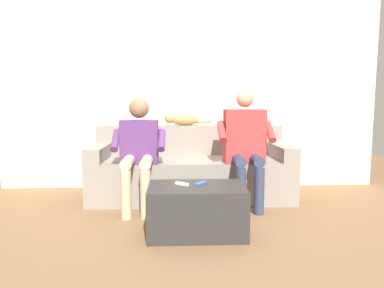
# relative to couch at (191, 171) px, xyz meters

# --- Properties ---
(ground_plane) EXTENTS (8.00, 8.00, 0.00)m
(ground_plane) POSITION_rel_couch_xyz_m (0.00, 0.74, -0.29)
(ground_plane) COLOR #846042
(back_wall) EXTENTS (4.78, 0.06, 2.79)m
(back_wall) POSITION_rel_couch_xyz_m (0.00, -0.51, 1.10)
(back_wall) COLOR beige
(back_wall) RESTS_ON ground
(couch) EXTENTS (2.22, 0.84, 0.81)m
(couch) POSITION_rel_couch_xyz_m (0.00, 0.00, 0.00)
(couch) COLOR gray
(couch) RESTS_ON ground
(coffee_table) EXTENTS (0.79, 0.51, 0.40)m
(coffee_table) POSITION_rel_couch_xyz_m (0.00, 1.16, -0.09)
(coffee_table) COLOR #2D2D2D
(coffee_table) RESTS_ON ground
(person_left_seated) EXTENTS (0.57, 0.50, 1.21)m
(person_left_seated) POSITION_rel_couch_xyz_m (-0.54, 0.40, 0.39)
(person_left_seated) COLOR #B23838
(person_left_seated) RESTS_ON ground
(person_right_seated) EXTENTS (0.53, 0.58, 1.13)m
(person_right_seated) POSITION_rel_couch_xyz_m (0.54, 0.43, 0.35)
(person_right_seated) COLOR #5B3370
(person_right_seated) RESTS_ON ground
(cat_on_backrest) EXTENTS (0.56, 0.12, 0.14)m
(cat_on_backrest) POSITION_rel_couch_xyz_m (0.10, -0.28, 0.58)
(cat_on_backrest) COLOR #B7844C
(cat_on_backrest) RESTS_ON couch
(remote_white) EXTENTS (0.12, 0.11, 0.02)m
(remote_white) POSITION_rel_couch_xyz_m (0.12, 1.12, 0.12)
(remote_white) COLOR white
(remote_white) RESTS_ON coffee_table
(remote_blue) EXTENTS (0.11, 0.13, 0.02)m
(remote_blue) POSITION_rel_couch_xyz_m (-0.04, 1.11, 0.12)
(remote_blue) COLOR #3860B7
(remote_blue) RESTS_ON coffee_table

